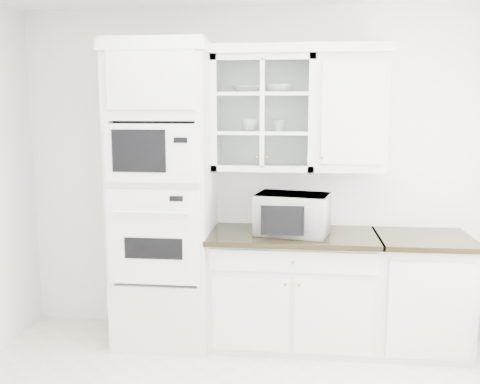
# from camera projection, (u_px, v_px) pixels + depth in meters

# --- Properties ---
(room_shell) EXTENTS (4.00, 3.50, 2.70)m
(room_shell) POSITION_uv_depth(u_px,v_px,m) (246.00, 128.00, 3.11)
(room_shell) COLOR white
(room_shell) RESTS_ON ground
(oven_column) EXTENTS (0.76, 0.68, 2.40)m
(oven_column) POSITION_uv_depth(u_px,v_px,m) (164.00, 196.00, 4.25)
(oven_column) COLOR silver
(oven_column) RESTS_ON ground
(base_cabinet_run) EXTENTS (1.32, 0.67, 0.92)m
(base_cabinet_run) POSITION_uv_depth(u_px,v_px,m) (292.00, 288.00, 4.29)
(base_cabinet_run) COLOR silver
(base_cabinet_run) RESTS_ON ground
(extra_base_cabinet) EXTENTS (0.72, 0.67, 0.92)m
(extra_base_cabinet) POSITION_uv_depth(u_px,v_px,m) (420.00, 293.00, 4.18)
(extra_base_cabinet) COLOR silver
(extra_base_cabinet) RESTS_ON ground
(upper_cabinet_glass) EXTENTS (0.80, 0.33, 0.90)m
(upper_cabinet_glass) POSITION_uv_depth(u_px,v_px,m) (264.00, 113.00, 4.23)
(upper_cabinet_glass) COLOR silver
(upper_cabinet_glass) RESTS_ON room_shell
(upper_cabinet_solid) EXTENTS (0.55, 0.33, 0.90)m
(upper_cabinet_solid) POSITION_uv_depth(u_px,v_px,m) (350.00, 113.00, 4.16)
(upper_cabinet_solid) COLOR silver
(upper_cabinet_solid) RESTS_ON room_shell
(crown_molding) EXTENTS (2.14, 0.38, 0.07)m
(crown_molding) POSITION_uv_depth(u_px,v_px,m) (250.00, 50.00, 4.14)
(crown_molding) COLOR white
(crown_molding) RESTS_ON room_shell
(countertop_microwave) EXTENTS (0.62, 0.55, 0.32)m
(countertop_microwave) POSITION_uv_depth(u_px,v_px,m) (293.00, 214.00, 4.16)
(countertop_microwave) COLOR white
(countertop_microwave) RESTS_ON base_cabinet_run
(bowl_a) EXTENTS (0.28, 0.28, 0.05)m
(bowl_a) POSITION_uv_depth(u_px,v_px,m) (246.00, 89.00, 4.22)
(bowl_a) COLOR white
(bowl_a) RESTS_ON upper_cabinet_glass
(bowl_b) EXTENTS (0.24, 0.24, 0.07)m
(bowl_b) POSITION_uv_depth(u_px,v_px,m) (279.00, 88.00, 4.18)
(bowl_b) COLOR white
(bowl_b) RESTS_ON upper_cabinet_glass
(cup_a) EXTENTS (0.13, 0.13, 0.10)m
(cup_a) POSITION_uv_depth(u_px,v_px,m) (250.00, 125.00, 4.24)
(cup_a) COLOR white
(cup_a) RESTS_ON upper_cabinet_glass
(cup_b) EXTENTS (0.12, 0.12, 0.09)m
(cup_b) POSITION_uv_depth(u_px,v_px,m) (279.00, 125.00, 4.22)
(cup_b) COLOR white
(cup_b) RESTS_ON upper_cabinet_glass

